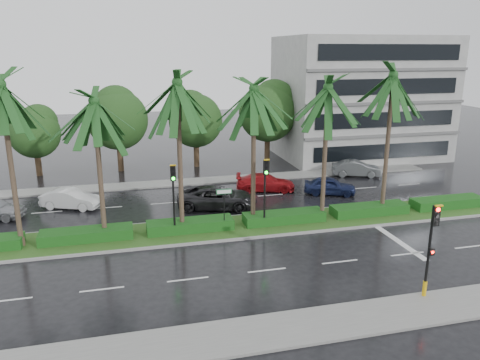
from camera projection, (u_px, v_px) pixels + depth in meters
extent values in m
plane|color=black|center=(242.00, 234.00, 28.20)|extent=(120.00, 120.00, 0.00)
cube|color=slate|center=(306.00, 326.00, 18.66)|extent=(40.00, 2.40, 0.12)
cube|color=slate|center=(207.00, 181.00, 39.40)|extent=(40.00, 2.00, 0.12)
cube|color=gray|center=(238.00, 227.00, 29.12)|extent=(36.00, 4.00, 0.14)
cube|color=#22501A|center=(238.00, 226.00, 29.10)|extent=(35.60, 3.70, 0.02)
cube|color=#134513|center=(87.00, 235.00, 26.90)|extent=(5.20, 1.40, 0.60)
cube|color=#134513|center=(190.00, 225.00, 28.31)|extent=(5.20, 1.40, 0.60)
cube|color=#134513|center=(284.00, 217.00, 29.72)|extent=(5.20, 1.40, 0.60)
cube|color=#134513|center=(369.00, 209.00, 31.13)|extent=(5.20, 1.40, 0.60)
cube|color=#134513|center=(447.00, 203.00, 32.54)|extent=(5.20, 1.40, 0.60)
cube|color=silver|center=(8.00, 300.00, 20.71)|extent=(2.00, 0.12, 0.01)
cube|color=silver|center=(47.00, 212.00, 31.92)|extent=(2.00, 0.12, 0.01)
cube|color=silver|center=(102.00, 289.00, 21.65)|extent=(2.00, 0.12, 0.01)
cube|color=silver|center=(108.00, 208.00, 32.86)|extent=(2.00, 0.12, 0.01)
cube|color=silver|center=(188.00, 279.00, 22.59)|extent=(2.00, 0.12, 0.01)
cube|color=silver|center=(165.00, 203.00, 33.80)|extent=(2.00, 0.12, 0.01)
cube|color=silver|center=(267.00, 270.00, 23.53)|extent=(2.00, 0.12, 0.01)
cube|color=silver|center=(219.00, 199.00, 34.74)|extent=(2.00, 0.12, 0.01)
cube|color=silver|center=(340.00, 262.00, 24.47)|extent=(2.00, 0.12, 0.01)
cube|color=silver|center=(270.00, 195.00, 35.68)|extent=(2.00, 0.12, 0.01)
cube|color=silver|center=(407.00, 254.00, 25.41)|extent=(2.00, 0.12, 0.01)
cube|color=silver|center=(319.00, 191.00, 36.62)|extent=(2.00, 0.12, 0.01)
cube|color=silver|center=(470.00, 247.00, 26.35)|extent=(2.00, 0.12, 0.01)
cube|color=silver|center=(365.00, 188.00, 37.56)|extent=(2.00, 0.12, 0.01)
cube|color=silver|center=(409.00, 184.00, 38.50)|extent=(2.00, 0.12, 0.01)
cube|color=silver|center=(395.00, 239.00, 27.39)|extent=(0.40, 6.00, 0.01)
cylinder|color=#3C2F22|center=(11.00, 169.00, 24.97)|extent=(0.28, 0.28, 8.87)
cylinder|color=#3C2F22|center=(21.00, 242.00, 26.10)|extent=(0.40, 0.40, 0.44)
cylinder|color=#3C2F22|center=(100.00, 172.00, 26.25)|extent=(0.28, 0.28, 7.91)
cylinder|color=#3C2F22|center=(105.00, 234.00, 27.25)|extent=(0.40, 0.40, 0.44)
cylinder|color=#3C2F22|center=(180.00, 160.00, 26.99)|extent=(0.28, 0.28, 8.84)
cylinder|color=#3C2F22|center=(182.00, 228.00, 28.12)|extent=(0.40, 0.40, 0.44)
cylinder|color=#3C2F22|center=(253.00, 158.00, 28.39)|extent=(0.28, 0.28, 8.39)
cylinder|color=#3C2F22|center=(253.00, 220.00, 29.46)|extent=(0.40, 0.40, 0.44)
cylinder|color=#3C2F22|center=(325.00, 156.00, 29.07)|extent=(0.28, 0.28, 8.41)
cylinder|color=#3C2F22|center=(322.00, 216.00, 30.14)|extent=(0.40, 0.40, 0.44)
cylinder|color=#3C2F22|center=(387.00, 146.00, 30.32)|extent=(0.28, 0.28, 9.06)
cylinder|color=#3C2F22|center=(382.00, 209.00, 31.48)|extent=(0.40, 0.40, 0.44)
cylinder|color=black|center=(428.00, 261.00, 20.43)|extent=(0.12, 0.12, 3.40)
cube|color=black|center=(436.00, 216.00, 19.69)|extent=(0.30, 0.18, 0.90)
cube|color=gold|center=(439.00, 206.00, 19.45)|extent=(0.34, 0.12, 0.06)
cylinder|color=#FF0C05|center=(438.00, 210.00, 19.51)|extent=(0.18, 0.04, 0.18)
cylinder|color=black|center=(437.00, 216.00, 19.59)|extent=(0.18, 0.04, 0.18)
cylinder|color=black|center=(437.00, 223.00, 19.68)|extent=(0.18, 0.04, 0.18)
cylinder|color=gold|center=(425.00, 288.00, 20.80)|extent=(0.18, 0.18, 0.70)
cube|color=black|center=(431.00, 252.00, 20.15)|extent=(0.22, 0.16, 0.32)
cylinder|color=#FF0C05|center=(433.00, 252.00, 20.07)|extent=(0.12, 0.03, 0.12)
cylinder|color=black|center=(174.00, 208.00, 27.14)|extent=(0.12, 0.12, 3.40)
cube|color=black|center=(173.00, 173.00, 26.39)|extent=(0.30, 0.18, 0.90)
cube|color=gold|center=(173.00, 165.00, 26.15)|extent=(0.34, 0.12, 0.06)
cylinder|color=black|center=(173.00, 168.00, 26.22)|extent=(0.18, 0.04, 0.18)
cylinder|color=black|center=(173.00, 173.00, 26.30)|extent=(0.18, 0.04, 0.18)
cylinder|color=#0CE519|center=(173.00, 179.00, 26.38)|extent=(0.18, 0.04, 0.18)
cylinder|color=black|center=(265.00, 201.00, 28.43)|extent=(0.12, 0.12, 3.40)
cube|color=black|center=(266.00, 167.00, 27.69)|extent=(0.30, 0.18, 0.90)
cube|color=gold|center=(267.00, 160.00, 27.44)|extent=(0.34, 0.12, 0.06)
cylinder|color=black|center=(267.00, 163.00, 27.51)|extent=(0.18, 0.04, 0.18)
cylinder|color=black|center=(266.00, 168.00, 27.59)|extent=(0.18, 0.04, 0.18)
cylinder|color=#0CE519|center=(266.00, 173.00, 27.67)|extent=(0.18, 0.04, 0.18)
cylinder|color=black|center=(224.00, 210.00, 28.05)|extent=(0.06, 0.06, 2.60)
cube|color=#0C5926|center=(224.00, 192.00, 27.71)|extent=(0.95, 0.04, 0.30)
cube|color=white|center=(224.00, 192.00, 27.68)|extent=(0.85, 0.01, 0.22)
cylinder|color=#382919|center=(38.00, 164.00, 40.98)|extent=(0.52, 0.52, 2.10)
sphere|color=#173815|center=(35.00, 133.00, 40.25)|extent=(4.32, 4.32, 4.32)
sphere|color=#173815|center=(34.00, 123.00, 40.30)|extent=(3.24, 3.24, 3.24)
cylinder|color=#382919|center=(120.00, 157.00, 42.56)|extent=(0.52, 0.52, 2.60)
sphere|color=#173815|center=(118.00, 120.00, 41.65)|extent=(5.35, 5.35, 5.35)
sphere|color=#173815|center=(117.00, 108.00, 41.65)|extent=(4.01, 4.01, 4.01)
cylinder|color=#382919|center=(196.00, 154.00, 44.22)|extent=(0.52, 0.52, 2.42)
sphere|color=#173815|center=(196.00, 121.00, 43.38)|extent=(4.98, 4.98, 4.98)
sphere|color=#173815|center=(195.00, 110.00, 43.40)|extent=(3.73, 3.73, 3.73)
cylinder|color=#382919|center=(267.00, 149.00, 45.83)|extent=(0.52, 0.52, 2.70)
sphere|color=#173815|center=(268.00, 113.00, 44.88)|extent=(5.56, 5.56, 5.56)
sphere|color=#173815|center=(267.00, 101.00, 44.87)|extent=(4.17, 4.17, 4.17)
cylinder|color=#382919|center=(333.00, 148.00, 47.55)|extent=(0.52, 0.52, 2.11)
sphere|color=#173815|center=(334.00, 121.00, 46.81)|extent=(4.34, 4.34, 4.34)
sphere|color=#173815|center=(333.00, 112.00, 46.87)|extent=(3.26, 3.26, 3.26)
cube|color=gray|center=(361.00, 98.00, 47.39)|extent=(16.00, 10.00, 12.00)
imported|color=silver|center=(71.00, 199.00, 32.59)|extent=(2.91, 4.34, 1.35)
imported|color=black|center=(217.00, 198.00, 32.58)|extent=(3.92, 5.99, 1.53)
imported|color=#A01116|center=(265.00, 182.00, 36.68)|extent=(3.00, 4.91, 1.33)
imported|color=#182149|center=(330.00, 186.00, 35.76)|extent=(2.94, 4.20, 1.33)
imported|color=#505455|center=(356.00, 169.00, 40.88)|extent=(2.78, 4.41, 1.37)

